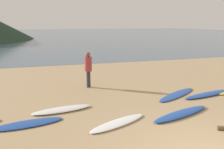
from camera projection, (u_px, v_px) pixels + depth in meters
ground_plane at (98, 74)px, 14.44m from camera, size 120.00×120.00×0.20m
ocean_water at (47, 34)px, 63.87m from camera, size 140.00×100.00×0.01m
surfboard_2 at (27, 124)px, 6.99m from camera, size 2.11×0.87×0.06m
surfboard_3 at (62, 110)px, 8.10m from camera, size 2.06×0.83×0.09m
surfboard_4 at (118, 123)px, 7.06m from camera, size 2.07×1.26×0.07m
surfboard_5 at (181, 114)px, 7.74m from camera, size 2.48×1.22×0.09m
surfboard_6 at (177, 94)px, 9.87m from camera, size 2.51×1.77×0.06m
surfboard_7 at (209, 94)px, 9.89m from camera, size 2.72×1.01×0.09m
person_0 at (88, 67)px, 10.91m from camera, size 0.33×0.33×1.62m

